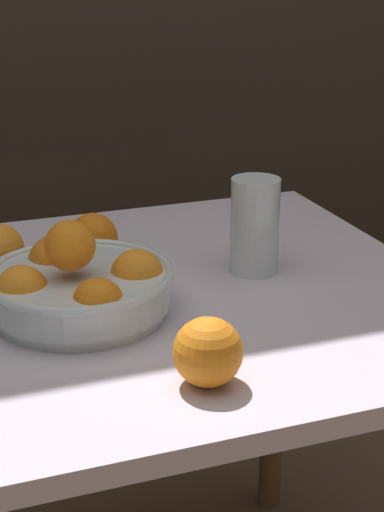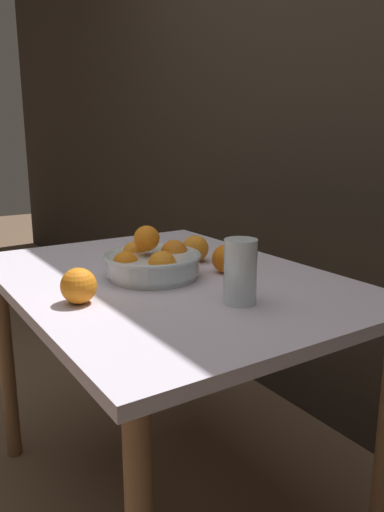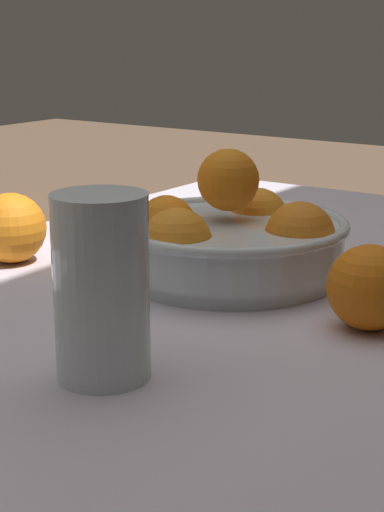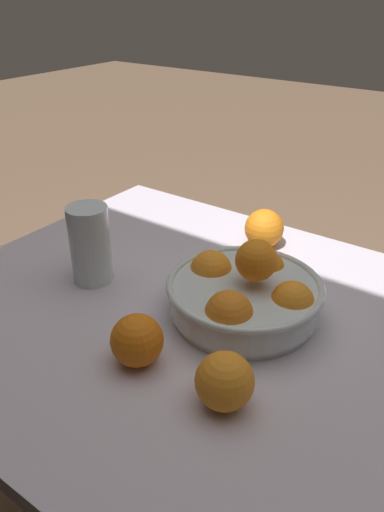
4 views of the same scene
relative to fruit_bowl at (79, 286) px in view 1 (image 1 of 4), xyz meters
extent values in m
cube|color=silver|center=(0.01, 0.04, -0.06)|extent=(1.11, 0.81, 0.03)
cylinder|color=brown|center=(0.50, 0.39, -0.42)|extent=(0.05, 0.05, 0.69)
cylinder|color=silver|center=(0.00, 0.00, -0.04)|extent=(0.24, 0.24, 0.02)
cylinder|color=silver|center=(0.00, 0.00, -0.01)|extent=(0.25, 0.25, 0.05)
torus|color=silver|center=(0.00, 0.00, 0.02)|extent=(0.27, 0.27, 0.01)
sphere|color=orange|center=(0.08, -0.02, 0.01)|extent=(0.08, 0.08, 0.08)
sphere|color=orange|center=(-0.02, 0.08, 0.01)|extent=(0.08, 0.08, 0.08)
sphere|color=orange|center=(-0.08, -0.01, 0.01)|extent=(0.07, 0.07, 0.07)
sphere|color=orange|center=(0.01, -0.08, 0.01)|extent=(0.07, 0.07, 0.07)
sphere|color=orange|center=(-0.01, -0.01, 0.06)|extent=(0.07, 0.07, 0.07)
cylinder|color=#F4A314|center=(0.30, 0.07, 0.01)|extent=(0.07, 0.07, 0.11)
cylinder|color=silver|center=(0.30, 0.07, 0.03)|extent=(0.08, 0.08, 0.15)
sphere|color=orange|center=(0.07, 0.20, 0.00)|extent=(0.08, 0.08, 0.08)
sphere|color=orange|center=(0.10, -0.25, 0.00)|extent=(0.08, 0.08, 0.08)
camera|label=1|loc=(-0.23, -1.08, 0.46)|focal=60.00mm
camera|label=2|loc=(1.16, -0.63, 0.34)|focal=35.00mm
camera|label=3|loc=(0.79, 0.49, 0.23)|focal=60.00mm
camera|label=4|loc=(-0.34, 0.63, 0.47)|focal=35.00mm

